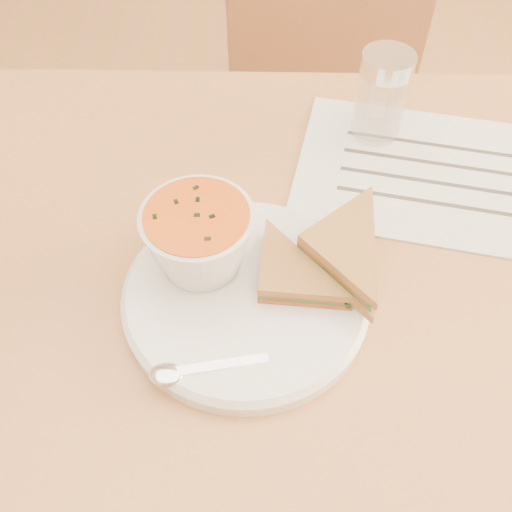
# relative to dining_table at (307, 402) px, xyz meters

# --- Properties ---
(floor) EXTENTS (5.00, 6.00, 0.01)m
(floor) POSITION_rel_dining_table_xyz_m (0.00, 0.00, -0.38)
(floor) COLOR olive
(floor) RESTS_ON ground
(dining_table) EXTENTS (1.00, 0.70, 0.75)m
(dining_table) POSITION_rel_dining_table_xyz_m (0.00, 0.00, 0.00)
(dining_table) COLOR #A46133
(dining_table) RESTS_ON floor
(chair_far) EXTENTS (0.47, 0.47, 0.92)m
(chair_far) POSITION_rel_dining_table_xyz_m (0.08, 0.50, 0.09)
(chair_far) COLOR brown
(chair_far) RESTS_ON floor
(plate) EXTENTS (0.29, 0.29, 0.02)m
(plate) POSITION_rel_dining_table_xyz_m (-0.09, -0.06, 0.38)
(plate) COLOR white
(plate) RESTS_ON dining_table
(soup_bowl) EXTENTS (0.14, 0.14, 0.08)m
(soup_bowl) POSITION_rel_dining_table_xyz_m (-0.14, -0.02, 0.43)
(soup_bowl) COLOR white
(soup_bowl) RESTS_ON plate
(sandwich_half_a) EXTENTS (0.10, 0.10, 0.03)m
(sandwich_half_a) POSITION_rel_dining_table_xyz_m (-0.08, -0.07, 0.41)
(sandwich_half_a) COLOR #AD713D
(sandwich_half_a) RESTS_ON plate
(sandwich_half_b) EXTENTS (0.15, 0.15, 0.03)m
(sandwich_half_b) POSITION_rel_dining_table_xyz_m (-0.04, -0.02, 0.42)
(sandwich_half_b) COLOR #AD713D
(sandwich_half_b) RESTS_ON plate
(spoon) EXTENTS (0.17, 0.06, 0.01)m
(spoon) POSITION_rel_dining_table_xyz_m (-0.11, -0.14, 0.40)
(spoon) COLOR silver
(spoon) RESTS_ON plate
(paper_menu) EXTENTS (0.37, 0.30, 0.00)m
(paper_menu) POSITION_rel_dining_table_xyz_m (0.13, 0.14, 0.38)
(paper_menu) COLOR silver
(paper_menu) RESTS_ON dining_table
(condiment_shaker) EXTENTS (0.07, 0.07, 0.12)m
(condiment_shaker) POSITION_rel_dining_table_xyz_m (0.07, 0.21, 0.43)
(condiment_shaker) COLOR silver
(condiment_shaker) RESTS_ON dining_table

